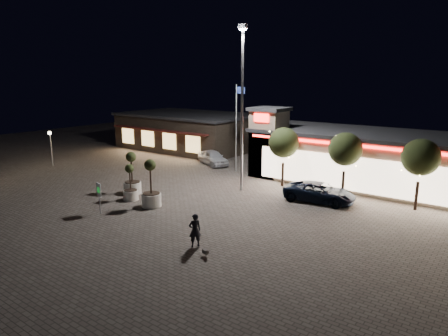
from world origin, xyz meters
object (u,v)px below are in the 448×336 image
Objects in this scene: planter_mid at (131,189)px; valet_sign at (99,192)px; pickup_truck at (319,192)px; white_sedan at (213,157)px; planter_left at (132,181)px; pedestrian at (195,230)px.

valet_sign is at bearing -77.64° from planter_mid.
white_sedan reaches higher than pickup_truck.
valet_sign is at bearing 128.97° from pickup_truck.
planter_left is 1.22× the size of planter_mid.
planter_mid is at bearing -143.30° from white_sedan.
planter_left is (1.41, -11.68, 0.26)m from white_sedan.
planter_mid is (-8.98, 3.39, -0.08)m from pedestrian.
planter_mid is 3.29m from valet_sign.
planter_left is at bearing 134.89° from planter_mid.
valet_sign is at bearing -58.96° from pedestrian.
planter_mid is at bearing 117.51° from pickup_truck.
planter_mid is at bearing -78.01° from pedestrian.
pickup_truck is 1.15× the size of white_sedan.
pedestrian is (11.57, -16.25, 0.16)m from white_sedan.
pedestrian is at bearing -24.22° from planter_left.
planter_mid is (-11.06, -7.70, 0.12)m from pickup_truck.
planter_mid is 1.30× the size of valet_sign.
pedestrian is 8.31m from valet_sign.
planter_left reaches higher than planter_mid.
pickup_truck is at bearing -85.41° from white_sedan.
pedestrian is (-2.08, -11.08, 0.20)m from pickup_truck.
planter_mid reaches higher than white_sedan.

